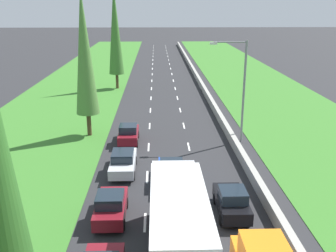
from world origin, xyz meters
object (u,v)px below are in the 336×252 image
object	(u,v)px
poplar_tree_second	(84,53)
silver_sedan_left_lane	(123,162)
maroon_hatchback_left_lane_fifth	(129,134)
street_light_mast	(240,85)
maroon_hatchback_left_lane	(111,206)
black_hatchback_right_lane	(232,202)
white_box_truck_centre_lane	(178,227)
blue_sedan_centre_lane	(172,173)
poplar_tree_third	(115,30)

from	to	relation	value
poplar_tree_second	silver_sedan_left_lane	bearing A→B (deg)	-65.22
maroon_hatchback_left_lane_fifth	poplar_tree_second	xyz separation A→B (m)	(-3.83, 2.10, 6.91)
street_light_mast	maroon_hatchback_left_lane	bearing A→B (deg)	-127.85
street_light_mast	black_hatchback_right_lane	bearing A→B (deg)	-103.16
maroon_hatchback_left_lane_fifth	street_light_mast	xyz separation A→B (m)	(9.79, 0.01, 4.40)
white_box_truck_centre_lane	blue_sedan_centre_lane	bearing A→B (deg)	89.55
poplar_tree_second	street_light_mast	size ratio (longest dim) A/B	1.49
poplar_tree_third	blue_sedan_centre_lane	bearing A→B (deg)	-77.90
maroon_hatchback_left_lane	street_light_mast	world-z (taller)	street_light_mast
silver_sedan_left_lane	poplar_tree_second	world-z (taller)	poplar_tree_second
black_hatchback_right_lane	street_light_mast	xyz separation A→B (m)	(2.91, 12.45, 4.40)
black_hatchback_right_lane	silver_sedan_left_lane	size ratio (longest dim) A/B	0.87
blue_sedan_centre_lane	silver_sedan_left_lane	xyz separation A→B (m)	(-3.48, 2.01, 0.00)
street_light_mast	silver_sedan_left_lane	bearing A→B (deg)	-147.28
poplar_tree_second	poplar_tree_third	distance (m)	20.98
poplar_tree_third	poplar_tree_second	bearing A→B (deg)	-91.71
poplar_tree_second	poplar_tree_third	xyz separation A→B (m)	(0.63, 20.97, 0.63)
maroon_hatchback_left_lane	blue_sedan_centre_lane	bearing A→B (deg)	50.93
poplar_tree_second	white_box_truck_centre_lane	bearing A→B (deg)	-69.23
blue_sedan_centre_lane	maroon_hatchback_left_lane	xyz separation A→B (m)	(-3.66, -4.51, 0.02)
white_box_truck_centre_lane	maroon_hatchback_left_lane_fifth	xyz separation A→B (m)	(-3.44, 17.08, -1.35)
maroon_hatchback_left_lane	street_light_mast	bearing A→B (deg)	52.15
blue_sedan_centre_lane	poplar_tree_second	distance (m)	14.48
maroon_hatchback_left_lane_fifth	poplar_tree_third	xyz separation A→B (m)	(-3.20, 23.07, 7.54)
blue_sedan_centre_lane	poplar_tree_third	xyz separation A→B (m)	(-6.72, 31.34, 7.56)
poplar_tree_second	maroon_hatchback_left_lane	bearing A→B (deg)	-76.09
black_hatchback_right_lane	street_light_mast	size ratio (longest dim) A/B	0.43
blue_sedan_centre_lane	black_hatchback_right_lane	bearing A→B (deg)	-51.11
black_hatchback_right_lane	silver_sedan_left_lane	bearing A→B (deg)	137.93
blue_sedan_centre_lane	street_light_mast	xyz separation A→B (m)	(6.28, 8.28, 4.42)
white_box_truck_centre_lane	street_light_mast	bearing A→B (deg)	69.62
maroon_hatchback_left_lane	maroon_hatchback_left_lane_fifth	xyz separation A→B (m)	(0.15, 12.78, 0.00)
black_hatchback_right_lane	maroon_hatchback_left_lane_fifth	size ratio (longest dim) A/B	1.00
white_box_truck_centre_lane	street_light_mast	xyz separation A→B (m)	(6.34, 17.08, 3.05)
black_hatchback_right_lane	poplar_tree_third	distance (m)	37.68
silver_sedan_left_lane	poplar_tree_third	distance (m)	30.46
maroon_hatchback_left_lane	maroon_hatchback_left_lane_fifth	bearing A→B (deg)	89.34
blue_sedan_centre_lane	black_hatchback_right_lane	distance (m)	5.36
maroon_hatchback_left_lane_fifth	blue_sedan_centre_lane	bearing A→B (deg)	-66.99
white_box_truck_centre_lane	poplar_tree_third	xyz separation A→B (m)	(-6.65, 40.14, 6.19)
maroon_hatchback_left_lane	poplar_tree_second	distance (m)	16.82
black_hatchback_right_lane	poplar_tree_third	size ratio (longest dim) A/B	0.27
white_box_truck_centre_lane	black_hatchback_right_lane	bearing A→B (deg)	53.45
poplar_tree_second	poplar_tree_third	bearing A→B (deg)	88.29
black_hatchback_right_lane	silver_sedan_left_lane	distance (m)	9.22
black_hatchback_right_lane	poplar_tree_second	distance (m)	19.34
blue_sedan_centre_lane	poplar_tree_second	world-z (taller)	poplar_tree_second
white_box_truck_centre_lane	poplar_tree_third	world-z (taller)	poplar_tree_third
silver_sedan_left_lane	street_light_mast	xyz separation A→B (m)	(9.76, 6.27, 4.42)
blue_sedan_centre_lane	maroon_hatchback_left_lane	bearing A→B (deg)	-129.07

